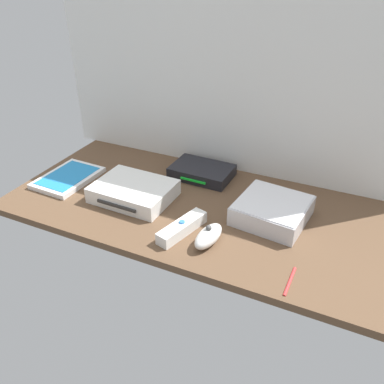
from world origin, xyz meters
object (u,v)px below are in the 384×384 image
object	(u,v)px
remote_nunchuk	(208,236)
stylus_pen	(290,280)
game_console	(134,191)
network_router	(202,172)
game_case	(68,178)
mini_computer	(272,210)
remote_wand	(182,228)

from	to	relation	value
remote_nunchuk	stylus_pen	world-z (taller)	remote_nunchuk
game_console	network_router	world-z (taller)	game_console
game_case	stylus_pen	xyz separation A→B (cm)	(70.31, -14.57, -0.41)
game_console	mini_computer	xyz separation A→B (cm)	(37.26, 6.35, 0.44)
network_router	stylus_pen	bearing A→B (deg)	-42.51
mini_computer	game_case	size ratio (longest dim) A/B	0.96
mini_computer	network_router	world-z (taller)	mini_computer
stylus_pen	remote_nunchuk	bearing A→B (deg)	167.29
game_console	mini_computer	world-z (taller)	mini_computer
network_router	remote_nunchuk	xyz separation A→B (cm)	(14.38, -28.85, 0.34)
game_console	remote_wand	size ratio (longest dim) A/B	1.40
game_case	mini_computer	bearing A→B (deg)	7.63
stylus_pen	network_router	bearing A→B (deg)	136.11
game_console	game_case	world-z (taller)	game_console
network_router	remote_nunchuk	distance (cm)	32.24
remote_wand	stylus_pen	size ratio (longest dim) A/B	1.69
network_router	game_console	bearing A→B (deg)	-120.78
game_console	remote_nunchuk	world-z (taller)	remote_nunchuk
mini_computer	remote_nunchuk	bearing A→B (deg)	-124.04
mini_computer	remote_wand	world-z (taller)	mini_computer
remote_nunchuk	stylus_pen	xyz separation A→B (cm)	(20.40, -4.60, -1.69)
remote_nunchuk	mini_computer	bearing A→B (deg)	63.89
game_case	stylus_pen	world-z (taller)	game_case
stylus_pen	mini_computer	bearing A→B (deg)	115.07
game_case	remote_nunchuk	xyz separation A→B (cm)	(49.91, -9.98, 1.28)
game_case	stylus_pen	distance (cm)	71.81
network_router	stylus_pen	distance (cm)	48.27
game_case	network_router	size ratio (longest dim) A/B	1.06
game_case	remote_wand	size ratio (longest dim) A/B	1.28
game_console	mini_computer	distance (cm)	37.80
network_router	remote_wand	size ratio (longest dim) A/B	1.20
network_router	stylus_pen	world-z (taller)	network_router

